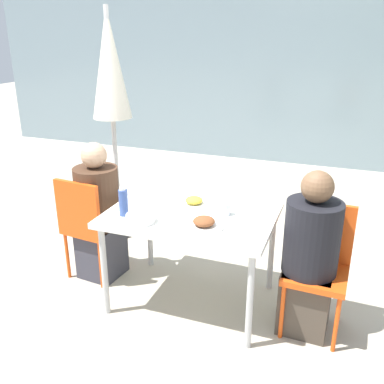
{
  "coord_description": "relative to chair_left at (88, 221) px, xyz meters",
  "views": [
    {
      "loc": [
        0.97,
        -2.6,
        1.92
      ],
      "look_at": [
        0.0,
        0.0,
        0.88
      ],
      "focal_mm": 40.0,
      "sensor_mm": 36.0,
      "label": 1
    }
  ],
  "objects": [
    {
      "name": "chair_right",
      "position": [
        1.77,
        0.03,
        0.0
      ],
      "size": [
        0.42,
        0.42,
        0.87
      ],
      "rotation": [
        0.0,
        0.0,
        3.1
      ],
      "color": "#E54C14",
      "rests_on": "ground"
    },
    {
      "name": "salad_bowl",
      "position": [
        0.63,
        -0.29,
        0.25
      ],
      "size": [
        0.2,
        0.2,
        0.06
      ],
      "color": "white",
      "rests_on": "dining_table"
    },
    {
      "name": "building_facade",
      "position": [
        0.89,
        4.01,
        0.99
      ],
      "size": [
        10.0,
        0.2,
        3.0
      ],
      "color": "gray",
      "rests_on": "ground"
    },
    {
      "name": "plate_1",
      "position": [
        0.86,
        0.11,
        0.24
      ],
      "size": [
        0.23,
        0.23,
        0.06
      ],
      "color": "white",
      "rests_on": "dining_table"
    },
    {
      "name": "person_left",
      "position": [
        0.06,
        0.07,
        0.02
      ],
      "size": [
        0.35,
        0.35,
        1.14
      ],
      "rotation": [
        0.0,
        0.0,
        -0.1
      ],
      "color": "#383842",
      "rests_on": "ground"
    },
    {
      "name": "drinking_cup",
      "position": [
        1.13,
        0.02,
        0.26
      ],
      "size": [
        0.07,
        0.07,
        0.09
      ],
      "color": "silver",
      "rests_on": "dining_table"
    },
    {
      "name": "bottle",
      "position": [
        0.47,
        -0.23,
        0.32
      ],
      "size": [
        0.06,
        0.06,
        0.2
      ],
      "color": "#334C8E",
      "rests_on": "dining_table"
    },
    {
      "name": "person_right",
      "position": [
        1.72,
        -0.05,
        0.02
      ],
      "size": [
        0.36,
        0.36,
        1.14
      ],
      "rotation": [
        0.0,
        0.0,
        3.1
      ],
      "color": "#473D33",
      "rests_on": "ground"
    },
    {
      "name": "ground_plane",
      "position": [
        0.89,
        -0.01,
        -0.51
      ],
      "size": [
        24.0,
        24.0,
        0.0
      ],
      "primitive_type": "plane",
      "color": "#B2A893"
    },
    {
      "name": "closed_umbrella",
      "position": [
        -0.21,
        0.84,
        1.05
      ],
      "size": [
        0.36,
        0.36,
        2.14
      ],
      "color": "#333333",
      "rests_on": "ground"
    },
    {
      "name": "dining_table",
      "position": [
        0.89,
        -0.01,
        0.16
      ],
      "size": [
        1.16,
        0.85,
        0.73
      ],
      "color": "white",
      "rests_on": "ground"
    },
    {
      "name": "plate_0",
      "position": [
        1.05,
        -0.22,
        0.25
      ],
      "size": [
        0.26,
        0.26,
        0.07
      ],
      "color": "white",
      "rests_on": "dining_table"
    },
    {
      "name": "chair_left",
      "position": [
        0.0,
        0.0,
        0.0
      ],
      "size": [
        0.44,
        0.44,
        0.87
      ],
      "rotation": [
        0.0,
        0.0,
        -0.1
      ],
      "color": "#E54C14",
      "rests_on": "ground"
    }
  ]
}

